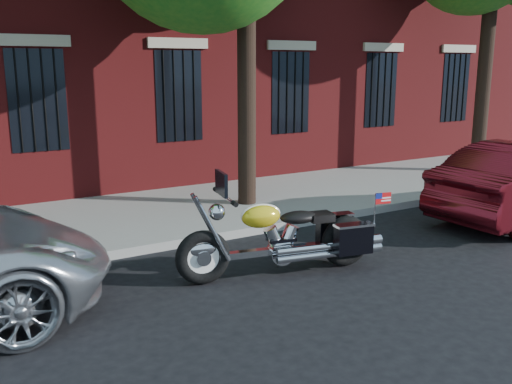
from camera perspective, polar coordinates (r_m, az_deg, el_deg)
ground at (r=9.03m, az=5.58°, el=-6.16°), size 120.00×120.00×0.00m
curb at (r=10.09m, az=0.95°, el=-3.60°), size 40.00×0.16×0.15m
sidewalk at (r=11.68m, az=-3.91°, el=-1.37°), size 40.00×3.60×0.15m
motorcycle at (r=8.01m, az=3.19°, el=-4.69°), size 2.92×1.23×1.53m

